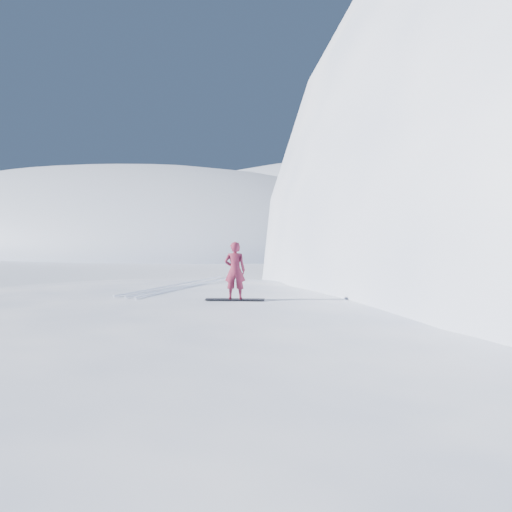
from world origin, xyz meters
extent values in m
plane|color=white|center=(0.00, 0.00, 0.00)|extent=(400.00, 400.00, 0.00)
ellipsoid|color=white|center=(1.00, 3.00, 0.00)|extent=(36.00, 28.00, 4.80)
ellipsoid|color=white|center=(-70.00, 60.00, 0.00)|extent=(120.00, 70.00, 28.00)
ellipsoid|color=white|center=(-40.00, 110.00, 0.00)|extent=(140.00, 90.00, 36.00)
ellipsoid|color=white|center=(5.00, -3.00, 0.00)|extent=(5.00, 4.50, 0.70)
ellipsoid|color=white|center=(-2.00, 6.00, 0.00)|extent=(7.00, 6.30, 1.00)
ellipsoid|color=white|center=(7.00, 4.00, 0.00)|extent=(4.00, 3.60, 0.60)
cube|color=black|center=(1.65, 2.25, 2.41)|extent=(1.48, 1.03, 0.03)
imported|color=maroon|center=(1.65, 2.25, 3.18)|extent=(0.65, 0.59, 1.50)
ellipsoid|color=white|center=(-52.74, 30.52, 0.00)|extent=(10.13, 8.10, 7.09)
cube|color=silver|center=(-1.98, 4.00, 2.42)|extent=(0.87, 5.95, 0.04)
cube|color=silver|center=(-1.53, 4.00, 2.42)|extent=(0.85, 5.96, 0.04)
cube|color=silver|center=(-1.37, 4.00, 2.42)|extent=(1.21, 5.90, 0.04)
camera|label=1|loc=(10.24, -9.80, 4.47)|focal=40.00mm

